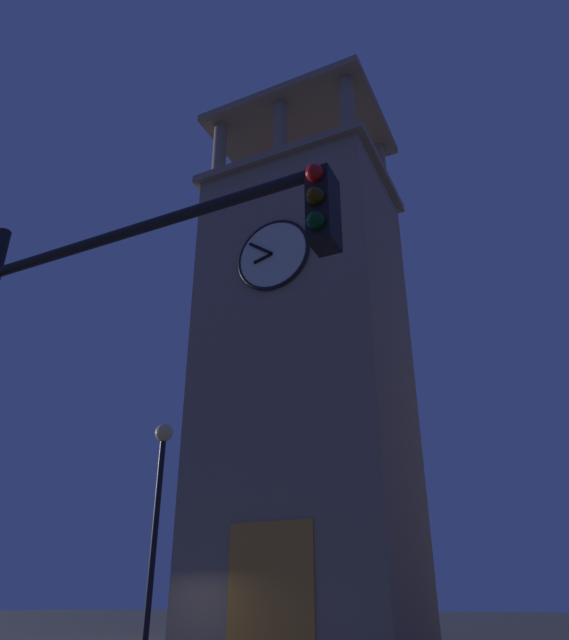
# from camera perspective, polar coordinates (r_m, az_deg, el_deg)

# --- Properties ---
(clocktower) EXTENTS (8.80, 6.93, 26.86)m
(clocktower) POSITION_cam_1_polar(r_m,az_deg,el_deg) (26.00, 1.99, -4.85)
(clocktower) COLOR gray
(clocktower) RESTS_ON ground_plane
(traffic_signal_near) EXTENTS (4.38, 0.41, 5.54)m
(traffic_signal_near) POSITION_cam_1_polar(r_m,az_deg,el_deg) (6.18, -20.11, -2.92)
(traffic_signal_near) COLOR black
(traffic_signal_near) RESTS_ON ground_plane
(street_lamp) EXTENTS (0.44, 0.44, 5.44)m
(street_lamp) POSITION_cam_1_polar(r_m,az_deg,el_deg) (14.76, -12.14, -16.15)
(street_lamp) COLOR black
(street_lamp) RESTS_ON ground_plane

